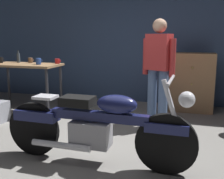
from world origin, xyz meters
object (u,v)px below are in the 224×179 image
person_standing (158,67)px  wooden_dresser (192,82)px  motorcycle (96,125)px  bottle (18,58)px  mug_red_diner (57,61)px  mug_brown_stoneware (30,60)px  mug_black_matte (1,60)px  mug_blue_enamel (39,61)px

person_standing → wooden_dresser: (0.52, 0.96, -0.38)m
motorcycle → bottle: bottle is taller
mug_red_diner → bottle: size_ratio=0.50×
bottle → wooden_dresser: bearing=12.3°
person_standing → bottle: (-2.74, 0.25, 0.07)m
person_standing → mug_brown_stoneware: bearing=16.9°
motorcycle → mug_black_matte: mug_black_matte is taller
mug_brown_stoneware → wooden_dresser: bearing=12.9°
motorcycle → mug_black_matte: (-2.57, 1.73, 0.51)m
motorcycle → person_standing: 1.76m
motorcycle → bottle: 3.01m
person_standing → mug_brown_stoneware: 2.51m
mug_blue_enamel → mug_red_diner: mug_blue_enamel is taller
wooden_dresser → bottle: bottle is taller
mug_red_diner → bottle: bottle is taller
mug_brown_stoneware → bottle: 0.26m
motorcycle → mug_black_matte: bearing=146.9°
mug_blue_enamel → bottle: bottle is taller
person_standing → motorcycle: bearing=97.4°
motorcycle → mug_brown_stoneware: (-2.03, 1.91, 0.50)m
person_standing → mug_black_matte: (-3.03, 0.10, 0.03)m
mug_black_matte → mug_red_diner: 1.14m
wooden_dresser → bottle: (-3.26, -0.71, 0.45)m
wooden_dresser → mug_brown_stoneware: wooden_dresser is taller
mug_blue_enamel → mug_red_diner: size_ratio=1.06×
person_standing → mug_blue_enamel: (-2.16, 0.03, 0.03)m
mug_blue_enamel → mug_red_diner: 0.35m
wooden_dresser → mug_red_diner: size_ratio=9.17×
mug_brown_stoneware → person_standing: bearing=-6.3°
mug_blue_enamel → mug_black_matte: bearing=175.0°
motorcycle → mug_blue_enamel: size_ratio=17.27×
person_standing → wooden_dresser: bearing=-95.2°
mug_red_diner → mug_black_matte: bearing=-172.2°
mug_brown_stoneware → bottle: size_ratio=0.49×
mug_red_diner → motorcycle: bearing=-52.6°
mug_brown_stoneware → bottle: (-0.25, -0.02, 0.05)m
bottle → motorcycle: bearing=-39.6°
mug_red_diner → mug_blue_enamel: bearing=-138.2°
mug_blue_enamel → mug_red_diner: (0.26, 0.23, -0.01)m
bottle → mug_red_diner: bearing=0.3°
mug_blue_enamel → mug_red_diner: bearing=41.8°
mug_blue_enamel → mug_brown_stoneware: size_ratio=1.08×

